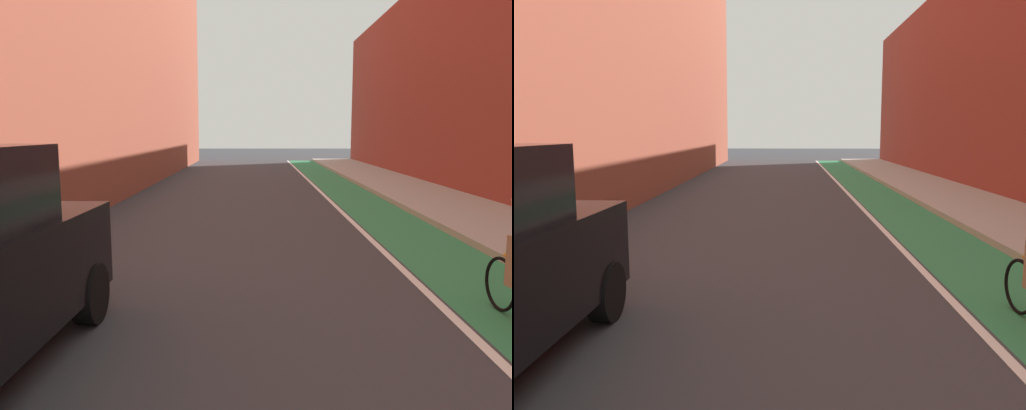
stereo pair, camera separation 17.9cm
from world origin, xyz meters
The scene contains 4 objects.
ground_plane centered at (0.00, 18.36, 0.00)m, with size 98.36×98.36×0.00m, color #38383D.
bike_lane_paint centered at (3.04, 20.36, 0.00)m, with size 1.60×44.71×0.00m, color #2D8451.
lane_divider_stripe centered at (2.14, 20.36, 0.00)m, with size 0.12×44.71×0.00m, color white.
sidewalk_right centered at (5.23, 20.36, 0.07)m, with size 2.77×44.71×0.14m, color #A8A59E.
Camera 1 is at (-0.10, 6.49, 2.10)m, focal length 35.69 mm.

